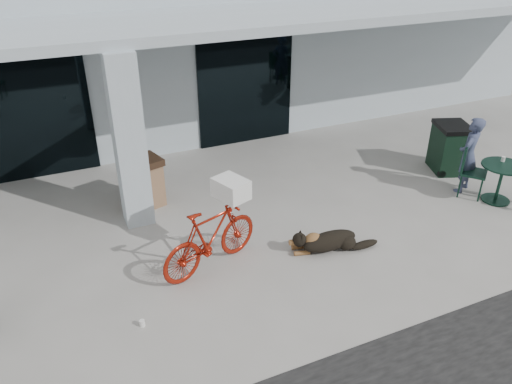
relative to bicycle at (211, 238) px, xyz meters
name	(u,v)px	position (x,y,z in m)	size (l,w,h in m)	color
ground	(264,269)	(0.74, -0.40, -0.55)	(80.00, 80.00, 0.00)	#A29F99
building	(135,30)	(0.74, 8.10, 1.70)	(22.00, 7.00, 4.50)	#B0BDC7
storefront_glass_left	(21,118)	(-2.46, 4.58, 0.80)	(2.80, 0.06, 2.70)	black
storefront_glass_right	(246,89)	(2.54, 4.58, 0.80)	(2.40, 0.06, 2.70)	black
column	(129,142)	(-0.76, 1.90, 1.01)	(0.50, 0.50, 3.12)	#B0BDC7
overhang	(185,23)	(0.74, 3.20, 2.66)	(22.00, 2.80, 0.18)	#B0BDC7
bicycle	(211,238)	(0.00, 0.00, 0.00)	(0.52, 1.84, 1.10)	maroon
laundry_basket	(231,189)	(0.42, 0.16, 0.71)	(0.53, 0.39, 0.31)	white
dog	(330,240)	(1.98, -0.36, -0.36)	(1.14, 0.38, 0.38)	black
cup_near_dog	(142,323)	(-1.33, -0.87, -0.50)	(0.08, 0.08, 0.09)	white
cafe_table_far	(500,183)	(5.88, -0.25, -0.16)	(0.83, 0.83, 0.78)	#102F22
cafe_chair_far_a	(474,172)	(5.56, 0.13, -0.02)	(0.48, 0.52, 1.05)	#102F22
person	(468,155)	(5.59, 0.37, 0.24)	(0.57, 0.38, 1.57)	#394160
cup_on_table	(503,159)	(5.99, -0.11, 0.27)	(0.07, 0.07, 0.10)	white
trash_receptacle	(146,182)	(-0.46, 2.40, -0.06)	(0.58, 0.58, 0.99)	brown
wheeled_bin	(449,148)	(5.96, 1.23, -0.02)	(0.66, 0.84, 1.07)	black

